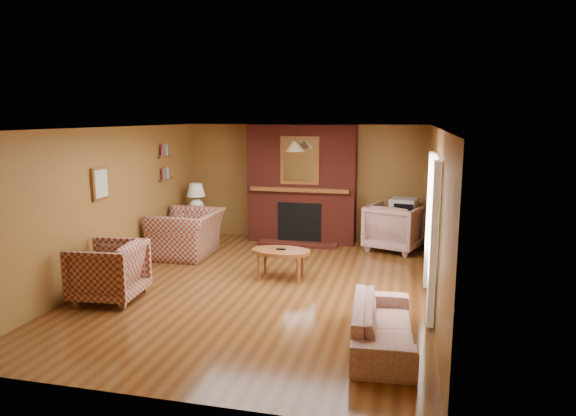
% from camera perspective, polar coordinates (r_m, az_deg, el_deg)
% --- Properties ---
extents(floor, '(6.50, 6.50, 0.00)m').
position_cam_1_polar(floor, '(7.93, -2.95, -8.73)').
color(floor, '#4C2810').
rests_on(floor, ground).
extents(ceiling, '(6.50, 6.50, 0.00)m').
position_cam_1_polar(ceiling, '(7.50, -3.11, 8.89)').
color(ceiling, silver).
rests_on(ceiling, wall_back).
extents(wall_back, '(6.50, 0.00, 6.50)m').
position_cam_1_polar(wall_back, '(10.75, 1.85, 2.86)').
color(wall_back, brown).
rests_on(wall_back, floor).
extents(wall_front, '(6.50, 0.00, 6.50)m').
position_cam_1_polar(wall_front, '(4.68, -14.35, -7.12)').
color(wall_front, brown).
rests_on(wall_front, floor).
extents(wall_left, '(0.00, 6.50, 6.50)m').
position_cam_1_polar(wall_left, '(8.66, -19.12, 0.53)').
color(wall_left, brown).
rests_on(wall_left, floor).
extents(wall_right, '(0.00, 6.50, 6.50)m').
position_cam_1_polar(wall_right, '(7.34, 16.07, -0.96)').
color(wall_right, brown).
rests_on(wall_right, floor).
extents(fireplace, '(2.20, 0.82, 2.40)m').
position_cam_1_polar(fireplace, '(10.49, 1.56, 2.59)').
color(fireplace, '#561A12').
rests_on(fireplace, floor).
extents(window_right, '(0.10, 1.85, 2.00)m').
position_cam_1_polar(window_right, '(7.15, 15.73, -1.83)').
color(window_right, beige).
rests_on(window_right, wall_right).
extents(bookshelf, '(0.09, 0.55, 0.71)m').
position_cam_1_polar(bookshelf, '(10.22, -13.30, 4.85)').
color(bookshelf, brown).
rests_on(bookshelf, wall_left).
extents(botanical_print, '(0.05, 0.40, 0.50)m').
position_cam_1_polar(botanical_print, '(8.34, -20.15, 2.55)').
color(botanical_print, brown).
rests_on(botanical_print, wall_left).
extents(pendant_light, '(0.36, 0.36, 0.48)m').
position_cam_1_polar(pendant_light, '(9.75, 0.75, 6.84)').
color(pendant_light, black).
rests_on(pendant_light, ceiling).
extents(plaid_loveseat, '(1.15, 1.31, 0.83)m').
position_cam_1_polar(plaid_loveseat, '(9.72, -11.14, -2.79)').
color(plaid_loveseat, maroon).
rests_on(plaid_loveseat, floor).
extents(plaid_armchair, '(0.98, 0.96, 0.83)m').
position_cam_1_polar(plaid_armchair, '(7.70, -19.35, -6.64)').
color(plaid_armchair, maroon).
rests_on(plaid_armchair, floor).
extents(floral_sofa, '(0.78, 1.75, 0.50)m').
position_cam_1_polar(floral_sofa, '(6.02, 10.47, -12.63)').
color(floral_sofa, '#C0B595').
rests_on(floral_sofa, floor).
extents(floral_armchair, '(1.23, 1.24, 0.90)m').
position_cam_1_polar(floral_armchair, '(10.13, 11.73, -2.10)').
color(floral_armchair, '#C0B595').
rests_on(floral_armchair, floor).
extents(coffee_table, '(0.95, 0.59, 0.49)m').
position_cam_1_polar(coffee_table, '(8.20, -0.79, -5.04)').
color(coffee_table, brown).
rests_on(coffee_table, floor).
extents(side_table, '(0.46, 0.46, 0.59)m').
position_cam_1_polar(side_table, '(10.77, -10.07, -2.16)').
color(side_table, brown).
rests_on(side_table, floor).
extents(table_lamp, '(0.38, 0.38, 0.63)m').
position_cam_1_polar(table_lamp, '(10.65, -10.18, 1.24)').
color(table_lamp, white).
rests_on(table_lamp, side_table).
extents(tv_stand, '(0.52, 0.47, 0.56)m').
position_cam_1_polar(tv_stand, '(10.26, 12.62, -2.96)').
color(tv_stand, black).
rests_on(tv_stand, floor).
extents(crt_tv, '(0.57, 0.57, 0.45)m').
position_cam_1_polar(crt_tv, '(10.15, 12.73, -0.21)').
color(crt_tv, '#9D9FA4').
rests_on(crt_tv, tv_stand).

